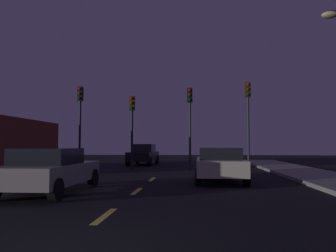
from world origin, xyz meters
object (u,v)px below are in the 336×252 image
(car_oncoming_far, at_px, (143,154))
(car_stopped_ahead, at_px, (219,164))
(traffic_signal_far_left, at_px, (80,111))
(traffic_signal_center_right, at_px, (190,112))
(traffic_signal_far_right, at_px, (248,109))
(traffic_signal_center_left, at_px, (132,118))
(car_adjacent_lane, at_px, (50,170))

(car_oncoming_far, bearing_deg, car_stopped_ahead, -65.99)
(traffic_signal_far_left, relative_size, traffic_signal_center_right, 1.03)
(traffic_signal_far_left, bearing_deg, car_stopped_ahead, -36.81)
(traffic_signal_far_right, height_order, car_stopped_ahead, traffic_signal_far_right)
(traffic_signal_far_left, height_order, car_stopped_ahead, traffic_signal_far_left)
(traffic_signal_center_left, xyz_separation_m, car_adjacent_lane, (-0.63, -10.11, -2.48))
(car_adjacent_lane, bearing_deg, car_stopped_ahead, 35.67)
(car_adjacent_lane, bearing_deg, traffic_signal_far_right, 52.74)
(car_adjacent_lane, relative_size, car_oncoming_far, 1.02)
(car_stopped_ahead, height_order, car_oncoming_far, car_oncoming_far)
(traffic_signal_far_right, distance_m, car_adjacent_lane, 13.05)
(car_stopped_ahead, bearing_deg, traffic_signal_center_left, 128.59)
(traffic_signal_center_right, bearing_deg, car_adjacent_lane, -112.56)
(car_stopped_ahead, distance_m, car_adjacent_lane, 6.81)
(traffic_signal_center_left, height_order, car_stopped_ahead, traffic_signal_center_left)
(traffic_signal_center_right, height_order, traffic_signal_far_right, traffic_signal_far_right)
(car_adjacent_lane, bearing_deg, car_oncoming_far, 87.95)
(traffic_signal_center_right, distance_m, traffic_signal_far_right, 3.50)
(traffic_signal_far_left, height_order, car_adjacent_lane, traffic_signal_far_left)
(car_oncoming_far, bearing_deg, traffic_signal_center_left, -89.04)
(traffic_signal_center_left, relative_size, car_stopped_ahead, 1.01)
(traffic_signal_center_left, xyz_separation_m, traffic_signal_center_right, (3.57, 0.00, 0.30))
(traffic_signal_center_right, bearing_deg, traffic_signal_far_right, 0.01)
(traffic_signal_far_left, distance_m, car_adjacent_lane, 10.85)
(traffic_signal_center_left, xyz_separation_m, car_stopped_ahead, (4.90, -6.14, -2.48))
(traffic_signal_center_left, distance_m, car_adjacent_lane, 10.43)
(traffic_signal_center_left, bearing_deg, car_stopped_ahead, -51.41)
(traffic_signal_far_left, bearing_deg, car_oncoming_far, 57.44)
(traffic_signal_far_left, relative_size, car_adjacent_lane, 1.22)
(traffic_signal_center_right, xyz_separation_m, car_oncoming_far, (-3.66, 5.05, -2.71))
(traffic_signal_far_left, xyz_separation_m, traffic_signal_center_right, (6.88, -0.00, -0.11))
(car_oncoming_far, bearing_deg, car_adjacent_lane, -92.05)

